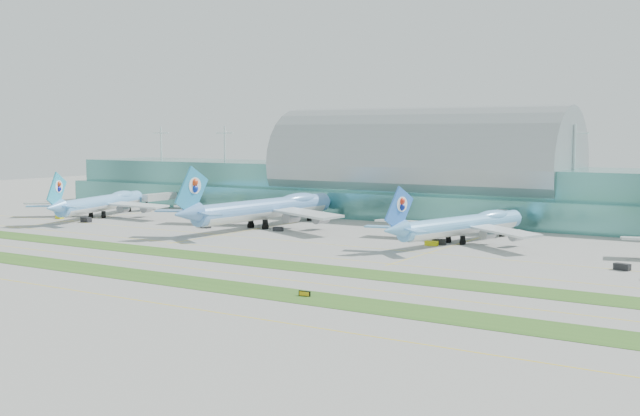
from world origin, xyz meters
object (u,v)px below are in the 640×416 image
Objects in this scene: airliner_a at (102,202)px; airliner_b at (267,207)px; airliner_c at (463,224)px; taxiway_sign_east at (305,294)px; terminal at (420,180)px.

airliner_a is 75.00m from airliner_b.
taxiway_sign_east is (3.77, -92.37, -5.12)m from airliner_c.
taxiway_sign_east is at bearing -72.71° from terminal.
airliner_a is at bearing -163.03° from airliner_c.
taxiway_sign_east is (77.13, -92.37, -6.45)m from airliner_b.
airliner_a is 1.03× the size of airliner_c.
taxiway_sign_east is at bearing -46.52° from airliner_b.
terminal is 126.05× the size of taxiway_sign_east.
airliner_a reaches higher than airliner_c.
terminal reaches higher than taxiway_sign_east.
airliner_a is 25.26× the size of taxiway_sign_east.
taxiway_sign_east is at bearing -46.88° from airliner_a.
terminal is 164.04m from taxiway_sign_east.
airliner_a is 148.19m from airliner_c.
airliner_c is at bearing 89.82° from taxiway_sign_east.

